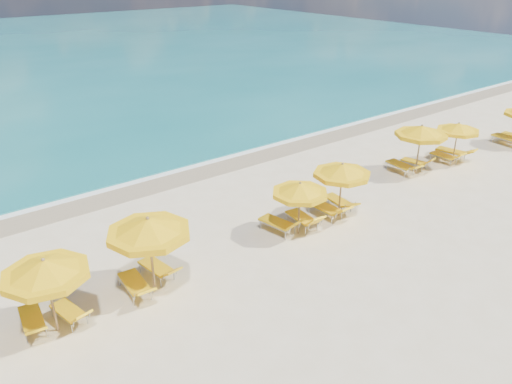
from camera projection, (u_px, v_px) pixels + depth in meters
ground_plane at (280, 234)px, 18.74m from camera, size 120.00×120.00×0.00m
wet_sand_band at (181, 174)px, 24.05m from camera, size 120.00×2.60×0.01m
foam_line at (173, 169)px, 24.62m from camera, size 120.00×1.20×0.03m
whitecap_near at (0, 146)px, 27.61m from camera, size 14.00×0.36×0.05m
whitecap_far at (165, 87)px, 40.39m from camera, size 18.00×0.30×0.05m
umbrella_2 at (45, 269)px, 13.02m from camera, size 2.61×2.61×2.37m
umbrella_3 at (148, 228)px, 14.66m from camera, size 2.80×2.80×2.58m
umbrella_4 at (300, 190)px, 18.04m from camera, size 2.67×2.67×2.12m
umbrella_5 at (342, 171)px, 19.28m from camera, size 2.66×2.66×2.30m
umbrella_6 at (421, 132)px, 23.24m from camera, size 2.85×2.85×2.45m
umbrella_7 at (458, 128)px, 24.65m from camera, size 2.35×2.35×2.12m
lounger_2_left at (33, 323)px, 13.85m from camera, size 0.75×1.79×0.71m
lounger_2_right at (70, 315)px, 14.16m from camera, size 0.83×1.64×0.74m
lounger_3_left at (135, 287)px, 15.32m from camera, size 0.75×1.90×0.77m
lounger_3_right at (158, 271)px, 16.15m from camera, size 0.81×1.81×0.74m
lounger_4_left at (278, 227)px, 18.80m from camera, size 0.93×1.92×0.89m
lounger_4_right at (302, 221)px, 19.17m from camera, size 0.79×1.86×0.89m
lounger_5_left at (326, 212)px, 19.92m from camera, size 0.69×1.92×0.83m
lounger_5_right at (338, 204)px, 20.62m from camera, size 0.77×1.82×0.64m
lounger_6_left at (401, 168)px, 24.12m from camera, size 0.83×1.96×0.73m
lounger_6_right at (415, 164)px, 24.64m from camera, size 0.81×1.64×0.74m
lounger_7_left at (444, 158)px, 25.31m from camera, size 0.60×1.73×0.79m
lounger_7_right at (452, 154)px, 25.82m from camera, size 0.99×2.04×0.77m
lounger_8_left at (507, 141)px, 27.72m from camera, size 0.85×2.04×0.82m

